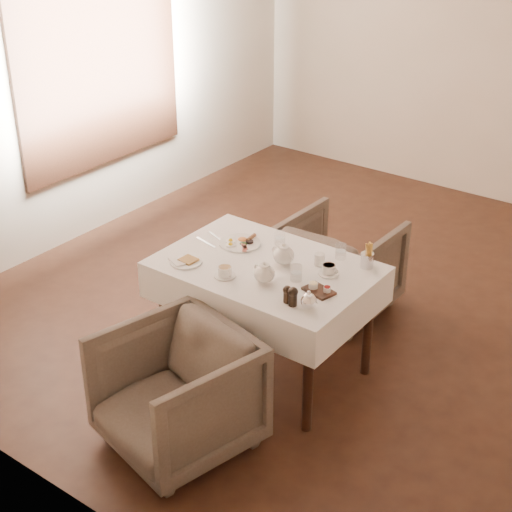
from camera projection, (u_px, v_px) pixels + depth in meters
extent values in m
plane|color=black|center=(325.00, 297.00, 5.85)|extent=(5.00, 5.00, 0.00)
plane|color=beige|center=(481.00, 40.00, 6.95)|extent=(4.50, 0.00, 4.50)
plane|color=beige|center=(32.00, 246.00, 3.39)|extent=(4.50, 0.00, 4.50)
plane|color=beige|center=(97.00, 59.00, 6.36)|extent=(0.00, 5.00, 5.00)
cube|color=black|center=(98.00, 40.00, 6.27)|extent=(0.03, 1.75, 2.05)
cube|color=black|center=(266.00, 270.00, 4.72)|extent=(1.20, 0.80, 0.04)
cube|color=white|center=(266.00, 282.00, 4.76)|extent=(1.28, 0.88, 0.23)
cylinder|color=black|center=(231.00, 275.00, 5.42)|extent=(0.06, 0.06, 0.70)
cylinder|color=black|center=(368.00, 326.00, 4.85)|extent=(0.06, 0.06, 0.70)
cylinder|color=black|center=(164.00, 318.00, 4.93)|extent=(0.06, 0.06, 0.70)
cylinder|color=black|center=(308.00, 379.00, 4.36)|extent=(0.06, 0.06, 0.70)
imported|color=#51443B|center=(177.00, 393.00, 4.26)|extent=(0.90, 0.92, 0.69)
imported|color=#51443B|center=(338.00, 266.00, 5.55)|extent=(0.75, 0.77, 0.69)
cylinder|color=white|center=(240.00, 243.00, 4.95)|extent=(0.26, 0.26, 0.01)
ellipsoid|color=orange|center=(243.00, 238.00, 4.97)|extent=(0.07, 0.06, 0.02)
cylinder|color=brown|center=(251.00, 238.00, 4.98)|extent=(0.03, 0.10, 0.02)
cylinder|color=black|center=(249.00, 242.00, 4.94)|extent=(0.05, 0.05, 0.02)
cube|color=maroon|center=(244.00, 247.00, 4.87)|extent=(0.09, 0.09, 0.01)
ellipsoid|color=#264C19|center=(244.00, 243.00, 4.92)|extent=(0.05, 0.04, 0.02)
cylinder|color=white|center=(186.00, 262.00, 4.72)|extent=(0.20, 0.20, 0.01)
cube|color=brown|center=(188.00, 260.00, 4.72)|extent=(0.10, 0.10, 0.01)
cube|color=white|center=(180.00, 261.00, 4.72)|extent=(0.16, 0.14, 0.02)
cylinder|color=white|center=(319.00, 259.00, 4.68)|extent=(0.08, 0.08, 0.07)
cylinder|color=white|center=(225.00, 276.00, 4.57)|extent=(0.13, 0.13, 0.01)
cylinder|color=white|center=(225.00, 271.00, 4.56)|extent=(0.11, 0.11, 0.05)
cylinder|color=#AE844E|center=(225.00, 267.00, 4.55)|extent=(0.07, 0.07, 0.00)
cylinder|color=white|center=(329.00, 274.00, 4.60)|extent=(0.13, 0.13, 0.01)
cylinder|color=white|center=(329.00, 269.00, 4.58)|extent=(0.08, 0.08, 0.05)
cylinder|color=#AE844E|center=(329.00, 265.00, 4.57)|extent=(0.07, 0.07, 0.00)
cylinder|color=silver|center=(280.00, 238.00, 4.91)|extent=(0.07, 0.07, 0.09)
cylinder|color=silver|center=(296.00, 273.00, 4.51)|extent=(0.08, 0.08, 0.10)
cylinder|color=silver|center=(341.00, 251.00, 4.75)|extent=(0.08, 0.08, 0.09)
cube|color=black|center=(319.00, 291.00, 4.41)|extent=(0.19, 0.15, 0.02)
cylinder|color=white|center=(313.00, 285.00, 4.42)|extent=(0.05, 0.05, 0.03)
cylinder|color=maroon|center=(327.00, 289.00, 4.38)|extent=(0.04, 0.04, 0.03)
cylinder|color=silver|center=(367.00, 260.00, 4.65)|extent=(0.08, 0.08, 0.09)
cube|color=silver|center=(216.00, 237.00, 5.04)|extent=(0.17, 0.08, 0.00)
cube|color=silver|center=(206.00, 242.00, 4.96)|extent=(0.19, 0.06, 0.00)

